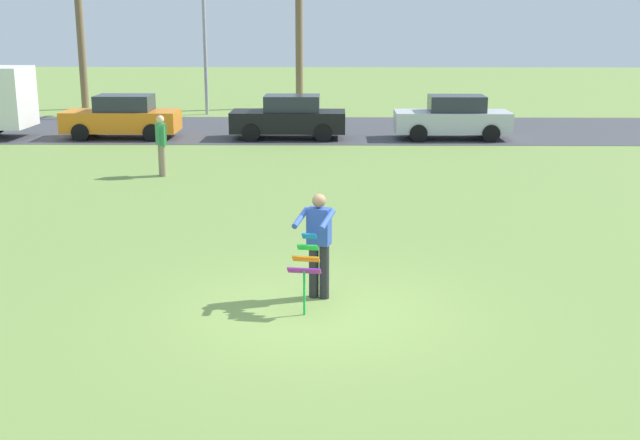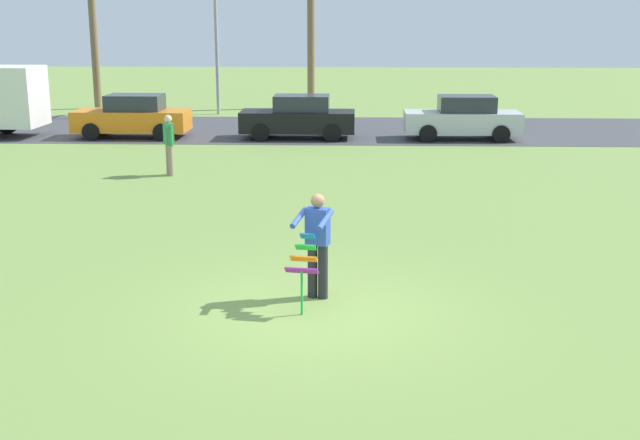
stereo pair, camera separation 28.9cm
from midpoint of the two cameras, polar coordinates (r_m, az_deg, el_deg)
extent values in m
plane|color=olive|center=(12.74, 0.35, -6.37)|extent=(120.00, 120.00, 0.00)
cube|color=#424247|center=(32.66, 1.47, 6.36)|extent=(120.00, 8.00, 0.01)
cylinder|color=#26262B|center=(13.13, 0.84, -3.65)|extent=(0.16, 0.16, 0.90)
cylinder|color=#26262B|center=(13.19, 0.10, -3.56)|extent=(0.16, 0.16, 0.90)
cube|color=#2D4CA5|center=(12.95, 0.48, -0.45)|extent=(0.41, 0.32, 0.60)
sphere|color=#9E7051|center=(12.85, 0.48, 1.37)|extent=(0.22, 0.22, 0.22)
cylinder|color=#2D4CA5|center=(12.61, 1.04, 0.00)|extent=(0.27, 0.58, 0.24)
cylinder|color=#2D4CA5|center=(12.76, -0.83, 0.17)|extent=(0.27, 0.58, 0.24)
cube|color=blue|center=(12.68, -0.23, -1.13)|extent=(0.24, 0.17, 0.12)
cube|color=green|center=(12.57, -0.36, -1.93)|extent=(0.34, 0.18, 0.12)
cube|color=orange|center=(12.45, -0.49, -2.74)|extent=(0.43, 0.19, 0.12)
cube|color=purple|center=(12.34, -0.62, -3.56)|extent=(0.53, 0.21, 0.12)
cylinder|color=green|center=(12.45, -0.62, -5.12)|extent=(0.04, 0.04, 0.71)
cylinder|color=black|center=(33.76, -20.88, 6.40)|extent=(0.85, 0.30, 0.84)
cube|color=orange|center=(31.24, -12.79, 6.82)|extent=(4.21, 1.73, 0.76)
cube|color=#282D38|center=(31.12, -12.59, 8.03)|extent=(2.02, 1.41, 0.60)
cylinder|color=black|center=(30.88, -15.49, 5.98)|extent=(0.64, 0.22, 0.64)
cylinder|color=black|center=(32.41, -14.63, 6.40)|extent=(0.64, 0.22, 0.64)
cylinder|color=black|center=(30.18, -10.76, 6.06)|extent=(0.64, 0.22, 0.64)
cylinder|color=black|center=(31.74, -10.10, 6.48)|extent=(0.64, 0.22, 0.64)
cube|color=black|center=(30.25, -1.30, 6.94)|extent=(4.21, 1.72, 0.76)
cube|color=#282D38|center=(30.16, -1.02, 8.18)|extent=(2.02, 1.41, 0.60)
cylinder|color=black|center=(29.61, -3.92, 6.12)|extent=(0.64, 0.22, 0.64)
cylinder|color=black|center=(31.20, -3.60, 6.54)|extent=(0.64, 0.22, 0.64)
cylinder|color=black|center=(29.44, 1.15, 6.11)|extent=(0.64, 0.22, 0.64)
cylinder|color=black|center=(31.04, 1.22, 6.53)|extent=(0.64, 0.22, 0.64)
cube|color=silver|center=(30.50, 10.19, 6.78)|extent=(4.21, 1.72, 0.76)
cube|color=#282D38|center=(30.44, 10.53, 8.00)|extent=(2.02, 1.40, 0.60)
cylinder|color=black|center=(29.59, 7.86, 6.02)|extent=(0.64, 0.22, 0.64)
cylinder|color=black|center=(31.19, 7.58, 6.44)|extent=(0.64, 0.22, 0.64)
cylinder|color=black|center=(29.95, 12.85, 5.90)|extent=(0.64, 0.22, 0.64)
cylinder|color=black|center=(31.53, 12.33, 6.33)|extent=(0.64, 0.22, 0.64)
cylinder|color=brown|center=(41.35, -15.39, 12.31)|extent=(0.36, 0.36, 6.89)
cylinder|color=brown|center=(40.42, -0.43, 13.31)|extent=(0.36, 0.36, 7.66)
cylinder|color=#9E9EA3|center=(37.87, -7.06, 12.65)|extent=(0.16, 0.16, 7.00)
cylinder|color=gray|center=(23.70, -10.21, 4.22)|extent=(0.16, 0.16, 0.90)
cylinder|color=gray|center=(23.53, -10.08, 4.15)|extent=(0.16, 0.16, 0.90)
cube|color=#338C4C|center=(23.50, -10.23, 5.98)|extent=(0.37, 0.42, 0.60)
sphere|color=beige|center=(23.45, -10.27, 7.00)|extent=(0.22, 0.22, 0.22)
cylinder|color=#338C4C|center=(23.73, -10.40, 5.97)|extent=(0.09, 0.09, 0.58)
cylinder|color=#338C4C|center=(23.28, -10.05, 5.83)|extent=(0.09, 0.09, 0.58)
camera|label=1|loc=(0.14, -89.41, 0.15)|focal=45.62mm
camera|label=2|loc=(0.14, 90.59, -0.15)|focal=45.62mm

